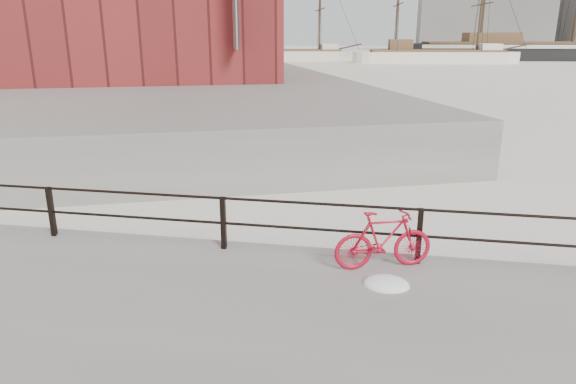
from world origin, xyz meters
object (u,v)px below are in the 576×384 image
at_px(bicycle, 384,240).
at_px(barque_black, 570,60).
at_px(schooner_mid, 435,63).
at_px(workboat_far, 168,74).
at_px(workboat_near, 84,93).
at_px(schooner_left, 286,61).

distance_m(bicycle, barque_black, 94.90).
height_order(bicycle, barque_black, barque_black).
bearing_deg(schooner_mid, workboat_far, -142.57).
distance_m(bicycle, workboat_near, 34.85).
height_order(schooner_mid, schooner_left, schooner_mid).
distance_m(bicycle, workboat_far, 52.11).
bearing_deg(workboat_far, workboat_near, -91.04).
xyz_separation_m(schooner_mid, workboat_near, (-29.41, -48.82, 0.00)).
relative_size(bicycle, schooner_mid, 0.06).
height_order(bicycle, schooner_mid, schooner_mid).
relative_size(workboat_near, workboat_far, 1.22).
xyz_separation_m(bicycle, schooner_mid, (7.35, 75.79, -0.86)).
bearing_deg(workboat_far, schooner_mid, 37.59).
bearing_deg(barque_black, workboat_near, -134.80).
bearing_deg(workboat_near, workboat_far, 66.25).
xyz_separation_m(barque_black, workboat_near, (-53.00, -62.74, 0.00)).
bearing_deg(bicycle, barque_black, 50.65).
xyz_separation_m(barque_black, workboat_far, (-54.63, -43.31, 0.00)).
bearing_deg(schooner_left, barque_black, -2.43).
distance_m(barque_black, workboat_near, 82.13).
distance_m(workboat_near, workboat_far, 19.50).
height_order(bicycle, workboat_near, workboat_near).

